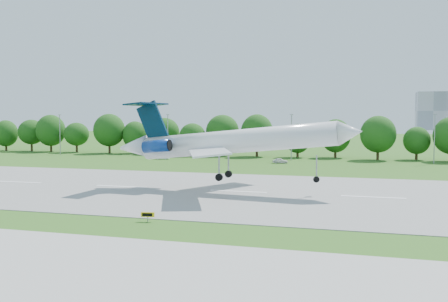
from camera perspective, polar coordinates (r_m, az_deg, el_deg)
ground at (r=50.44m, az=17.05°, el=-9.59°), size 600.00×600.00×0.00m
runway at (r=74.97m, az=16.67°, el=-5.11°), size 400.00×45.00×0.08m
tree_line at (r=141.16m, az=16.36°, el=1.61°), size 288.40×8.40×10.40m
light_poles at (r=131.16m, az=15.31°, el=1.53°), size 175.90×0.25×12.19m
airliner at (r=77.17m, az=0.06°, el=1.11°), size 39.36×28.52×12.37m
taxi_sign_left at (r=56.30m, az=-8.71°, el=-7.22°), size 1.53×0.42×1.07m
service_vehicle_a at (r=136.09m, az=-7.06°, el=-0.69°), size 3.89×1.82×1.23m
service_vehicle_b at (r=124.25m, az=6.43°, el=-1.12°), size 4.03×2.22×1.30m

